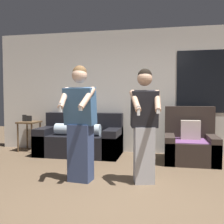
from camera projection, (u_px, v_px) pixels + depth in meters
The scene contains 7 objects.
ground_plane at pixel (120, 204), 3.00m from camera, with size 14.00×14.00×0.00m, color brown.
wall_back at pixel (143, 91), 5.74m from camera, with size 6.73×0.07×2.70m.
couch at pixel (80, 140), 5.58m from camera, with size 1.74×0.89×0.88m.
armchair at pixel (190, 144), 4.99m from camera, with size 0.96×0.90×1.04m.
side_table at pixel (29, 126), 6.00m from camera, with size 0.42×0.48×0.82m.
person_left at pixel (80, 123), 3.78m from camera, with size 0.49×0.51×1.68m.
person_right at pixel (144, 125), 3.70m from camera, with size 0.45×0.53×1.62m.
Camera 1 is at (0.49, -2.90, 1.22)m, focal length 42.00 mm.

